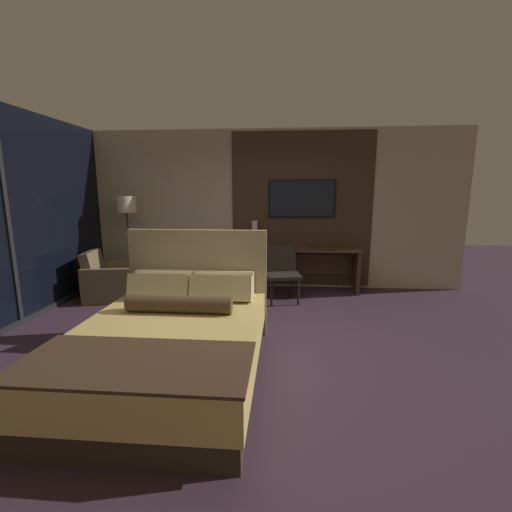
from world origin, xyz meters
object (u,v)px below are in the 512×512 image
tv (302,199)px  vase_tall (255,234)px  bed (174,340)px  desk_chair (282,268)px  book (320,247)px  armchair_by_window (113,282)px  desk (301,261)px  floor_lamp (127,212)px

tv → vase_tall: bearing=-170.6°
bed → desk_chair: bearing=67.1°
bed → book: size_ratio=8.56×
book → armchair_by_window: bearing=-168.6°
tv → book: tv is taller
tv → desk: bearing=-90.0°
bed → armchair_by_window: size_ratio=2.31×
bed → floor_lamp: size_ratio=1.35×
vase_tall → book: bearing=-2.0°
bed → armchair_by_window: bed is taller
tv → desk_chair: size_ratio=1.33×
desk_chair → floor_lamp: (-2.72, 0.44, 0.86)m
floor_lamp → vase_tall: (2.22, 0.19, -0.39)m
tv → floor_lamp: (-3.04, -0.33, -0.22)m
bed → floor_lamp: 3.46m
desk_chair → armchair_by_window: desk_chair is taller
desk → book: 0.42m
tv → floor_lamp: size_ratio=0.71×
bed → desk_chair: bed is taller
desk → vase_tall: bearing=175.6°
floor_lamp → vase_tall: floor_lamp is taller
armchair_by_window → book: book is taller
vase_tall → armchair_by_window: bearing=-162.2°
armchair_by_window → tv: bearing=-85.5°
desk → vase_tall: (-0.82, 0.06, 0.47)m
book → floor_lamp: bearing=-177.4°
bed → book: bed is taller
bed → tv: (1.33, 3.15, 1.27)m
desk_chair → tv: bearing=56.5°
desk → desk_chair: 0.66m
desk → floor_lamp: size_ratio=1.19×
desk → desk_chair: bearing=-119.8°
desk_chair → vase_tall: size_ratio=1.91×
floor_lamp → vase_tall: 2.27m
bed → vase_tall: bearing=80.3°
armchair_by_window → vase_tall: (2.29, 0.73, 0.73)m
armchair_by_window → floor_lamp: bearing=-18.1°
armchair_by_window → book: (3.44, 0.69, 0.51)m
armchair_by_window → bed: bearing=-153.1°
desk_chair → floor_lamp: size_ratio=0.53×
armchair_by_window → book: 3.55m
bed → desk_chair: 2.59m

